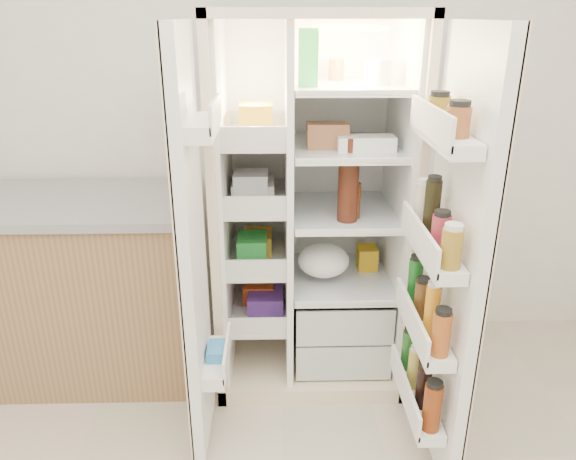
{
  "coord_description": "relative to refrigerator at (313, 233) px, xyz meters",
  "views": [
    {
      "loc": [
        -0.03,
        -0.9,
        1.78
      ],
      "look_at": [
        0.03,
        1.25,
        0.92
      ],
      "focal_mm": 34.0,
      "sensor_mm": 36.0,
      "label": 1
    }
  ],
  "objects": [
    {
      "name": "wall_back",
      "position": [
        -0.17,
        0.35,
        0.61
      ],
      "size": [
        4.0,
        0.02,
        2.7
      ],
      "primitive_type": "cube",
      "color": "white",
      "rests_on": "floor"
    },
    {
      "name": "kitchen_counter",
      "position": [
        -1.26,
        -0.03,
        -0.27
      ],
      "size": [
        1.3,
        0.69,
        0.95
      ],
      "color": "#996C4C",
      "rests_on": "floor"
    },
    {
      "name": "fridge_door",
      "position": [
        0.47,
        -0.69,
        0.13
      ],
      "size": [
        0.17,
        0.58,
        1.72
      ],
      "color": "white",
      "rests_on": "floor"
    },
    {
      "name": "freezer_door",
      "position": [
        -0.51,
        -0.6,
        0.15
      ],
      "size": [
        0.15,
        0.4,
        1.72
      ],
      "color": "white",
      "rests_on": "floor"
    },
    {
      "name": "refrigerator",
      "position": [
        0.0,
        0.0,
        0.0
      ],
      "size": [
        0.92,
        0.7,
        1.8
      ],
      "color": "beige",
      "rests_on": "floor"
    }
  ]
}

